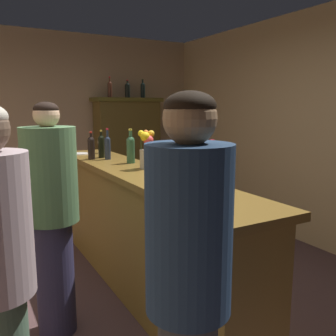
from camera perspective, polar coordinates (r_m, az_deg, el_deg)
floor at (r=3.06m, az=-5.60°, el=-21.99°), size 8.16×8.16×0.00m
wall_back at (r=5.69m, az=-19.07°, el=6.51°), size 4.93×0.12×2.68m
bar_counter at (r=3.23m, az=-4.85°, el=-9.60°), size 0.52×3.16×1.07m
display_cabinet at (r=5.79m, az=-6.34°, el=2.68°), size 1.07×0.41×1.73m
wine_bottle_rose at (r=3.44m, az=-5.90°, el=3.13°), size 0.08×0.08×0.33m
wine_bottle_pinot at (r=3.85m, az=-10.45°, el=3.52°), size 0.07×0.07×0.29m
wine_bottle_riesling at (r=3.72m, az=-9.49°, el=3.37°), size 0.06×0.06×0.32m
wine_bottle_syrah at (r=2.36m, az=6.95°, el=0.18°), size 0.07×0.07×0.32m
wine_bottle_chardonnay at (r=3.75m, az=-11.99°, el=3.26°), size 0.07×0.07×0.28m
wine_glass_front at (r=2.25m, az=4.72°, el=-1.32°), size 0.06×0.06×0.14m
wine_glass_mid at (r=4.23m, az=-10.48°, el=3.89°), size 0.08×0.08×0.16m
flower_arrangement at (r=3.12m, az=-3.37°, el=2.82°), size 0.15×0.14×0.33m
cheese_plate at (r=4.19m, az=-13.71°, el=2.20°), size 0.19×0.19×0.01m
display_bottle_left at (r=5.65m, az=-9.13°, el=12.23°), size 0.07×0.07×0.31m
display_bottle_midleft at (r=5.76m, az=-6.40°, el=12.18°), size 0.08×0.08×0.27m
display_bottle_center at (r=5.87m, az=-3.98°, el=12.21°), size 0.07×0.07×0.29m
patron_tall at (r=1.44m, az=3.20°, el=-18.58°), size 0.32×0.32×1.66m
patron_in_navy at (r=2.62m, az=-17.82°, el=-6.61°), size 0.37×0.37×1.63m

